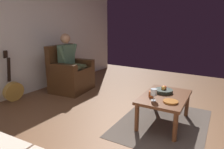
% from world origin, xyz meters
% --- Properties ---
extents(ground_plane, '(6.92, 6.92, 0.00)m').
position_xyz_m(ground_plane, '(0.00, 0.00, 0.00)').
color(ground_plane, brown).
extents(wall_back, '(5.92, 0.06, 2.72)m').
position_xyz_m(wall_back, '(0.00, -2.91, 1.36)').
color(wall_back, silver).
rests_on(wall_back, ground).
extents(rug, '(1.68, 1.29, 0.01)m').
position_xyz_m(rug, '(-0.11, 0.01, 0.00)').
color(rug, '#50453D').
rests_on(rug, ground).
extents(armchair, '(0.91, 0.81, 1.01)m').
position_xyz_m(armchair, '(-0.50, -2.23, 0.35)').
color(armchair, '#412815').
rests_on(armchair, ground).
extents(person_seated, '(0.64, 0.59, 1.25)m').
position_xyz_m(person_seated, '(-0.50, -2.20, 0.68)').
color(person_seated, '#4A6951').
rests_on(person_seated, ground).
extents(coffee_table, '(0.95, 0.66, 0.43)m').
position_xyz_m(coffee_table, '(-0.11, 0.01, 0.37)').
color(coffee_table, '#57301B').
rests_on(coffee_table, ground).
extents(guitar, '(0.38, 0.22, 0.98)m').
position_xyz_m(guitar, '(0.56, -2.71, 0.22)').
color(guitar, '#AF8439').
rests_on(guitar, ground).
extents(wine_glass_near, '(0.09, 0.09, 0.17)m').
position_xyz_m(wine_glass_near, '(0.16, -0.06, 0.54)').
color(wine_glass_near, silver).
rests_on(wine_glass_near, coffee_table).
extents(fruit_bowl, '(0.27, 0.27, 0.11)m').
position_xyz_m(fruit_bowl, '(-0.24, -0.05, 0.46)').
color(fruit_bowl, black).
rests_on(fruit_bowl, coffee_table).
extents(decorative_dish, '(0.20, 0.20, 0.02)m').
position_xyz_m(decorative_dish, '(0.10, 0.16, 0.44)').
color(decorative_dish, '#A86126').
rests_on(decorative_dish, coffee_table).
extents(candle_jar, '(0.07, 0.07, 0.08)m').
position_xyz_m(candle_jar, '(0.04, -0.14, 0.47)').
color(candle_jar, '#AF5022').
rests_on(candle_jar, coffee_table).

